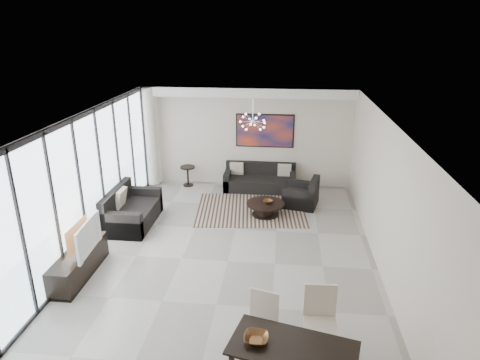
# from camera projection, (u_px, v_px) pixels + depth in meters

# --- Properties ---
(room_shell) EXTENTS (6.00, 9.00, 2.90)m
(room_shell) POSITION_uv_depth(u_px,v_px,m) (251.00, 197.00, 8.18)
(room_shell) COLOR #A8A39B
(room_shell) RESTS_ON ground
(window_wall) EXTENTS (0.37, 8.95, 2.90)m
(window_wall) POSITION_uv_depth(u_px,v_px,m) (85.00, 189.00, 8.50)
(window_wall) COLOR silver
(window_wall) RESTS_ON floor
(soffit) EXTENTS (5.98, 0.40, 0.26)m
(soffit) POSITION_uv_depth(u_px,v_px,m) (247.00, 92.00, 11.77)
(soffit) COLOR white
(soffit) RESTS_ON room_shell
(painting) EXTENTS (1.68, 0.04, 0.98)m
(painting) POSITION_uv_depth(u_px,v_px,m) (265.00, 131.00, 12.27)
(painting) COLOR #C3411B
(painting) RESTS_ON room_shell
(chandelier) EXTENTS (0.66, 0.66, 0.71)m
(chandelier) POSITION_uv_depth(u_px,v_px,m) (253.00, 122.00, 10.21)
(chandelier) COLOR silver
(chandelier) RESTS_ON room_shell
(rug) EXTENTS (2.96, 2.37, 0.01)m
(rug) POSITION_uv_depth(u_px,v_px,m) (251.00, 209.00, 11.12)
(rug) COLOR black
(rug) RESTS_ON floor
(coffee_table) EXTENTS (0.96, 0.96, 0.34)m
(coffee_table) POSITION_uv_depth(u_px,v_px,m) (265.00, 208.00, 10.75)
(coffee_table) COLOR black
(coffee_table) RESTS_ON floor
(bowl_coffee) EXTENTS (0.32, 0.32, 0.08)m
(bowl_coffee) POSITION_uv_depth(u_px,v_px,m) (268.00, 202.00, 10.67)
(bowl_coffee) COLOR brown
(bowl_coffee) RESTS_ON coffee_table
(sofa_main) EXTENTS (2.04, 0.84, 0.74)m
(sofa_main) POSITION_uv_depth(u_px,v_px,m) (260.00, 181.00, 12.39)
(sofa_main) COLOR black
(sofa_main) RESTS_ON floor
(loveseat) EXTENTS (0.99, 1.76, 0.88)m
(loveseat) POSITION_uv_depth(u_px,v_px,m) (130.00, 212.00, 10.26)
(loveseat) COLOR black
(loveseat) RESTS_ON floor
(armchair) EXTENTS (1.02, 1.05, 0.75)m
(armchair) POSITION_uv_depth(u_px,v_px,m) (302.00, 196.00, 11.31)
(armchair) COLOR black
(armchair) RESTS_ON floor
(side_table) EXTENTS (0.43, 0.43, 0.60)m
(side_table) POSITION_uv_depth(u_px,v_px,m) (188.00, 173.00, 12.63)
(side_table) COLOR black
(side_table) RESTS_ON floor
(tv_console) EXTENTS (0.48, 1.69, 0.53)m
(tv_console) POSITION_uv_depth(u_px,v_px,m) (78.00, 263.00, 8.14)
(tv_console) COLOR black
(tv_console) RESTS_ON floor
(television) EXTENTS (0.20, 1.07, 0.61)m
(television) POSITION_uv_depth(u_px,v_px,m) (83.00, 237.00, 7.94)
(television) COLOR gray
(television) RESTS_ON tv_console
(dining_table) EXTENTS (1.78, 1.18, 0.68)m
(dining_table) POSITION_uv_depth(u_px,v_px,m) (293.00, 352.00, 5.50)
(dining_table) COLOR black
(dining_table) RESTS_ON floor
(dining_chair_nw) EXTENTS (0.52, 0.52, 0.93)m
(dining_chair_nw) POSITION_uv_depth(u_px,v_px,m) (262.00, 318.00, 6.24)
(dining_chair_nw) COLOR beige
(dining_chair_nw) RESTS_ON floor
(dining_chair_ne) EXTENTS (0.49, 0.49, 1.03)m
(dining_chair_ne) POSITION_uv_depth(u_px,v_px,m) (320.00, 314.00, 6.22)
(dining_chair_ne) COLOR beige
(dining_chair_ne) RESTS_ON floor
(bowl_dining) EXTENTS (0.34, 0.34, 0.08)m
(bowl_dining) POSITION_uv_depth(u_px,v_px,m) (256.00, 338.00, 5.57)
(bowl_dining) COLOR brown
(bowl_dining) RESTS_ON dining_table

